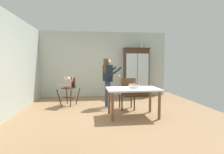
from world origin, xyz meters
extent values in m
plane|color=#93704C|center=(0.00, 0.00, 0.00)|extent=(6.24, 6.24, 0.00)
cube|color=beige|center=(0.00, 2.63, 1.35)|extent=(5.32, 0.06, 2.70)
cube|color=beige|center=(-2.63, 0.00, 1.35)|extent=(0.06, 5.32, 2.70)
cube|color=#422819|center=(1.34, 2.37, 0.99)|extent=(1.01, 0.42, 1.98)
cube|color=#422819|center=(1.34, 2.37, 2.00)|extent=(1.07, 0.48, 0.04)
cube|color=silver|center=(1.10, 2.15, 1.09)|extent=(0.46, 0.01, 1.39)
cube|color=silver|center=(1.58, 2.15, 1.09)|extent=(0.46, 0.01, 1.39)
cube|color=#422819|center=(1.34, 2.37, 1.09)|extent=(0.93, 0.36, 0.02)
cylinder|color=#B2B7B2|center=(1.56, 2.37, 2.13)|extent=(0.13, 0.13, 0.22)
cylinder|color=#B2B7B2|center=(1.56, 2.37, 2.26)|extent=(0.07, 0.07, 0.05)
cylinder|color=#422819|center=(-1.59, 0.92, 0.28)|extent=(0.18, 0.09, 0.56)
cylinder|color=#422819|center=(-1.19, 0.73, 0.28)|extent=(0.09, 0.18, 0.56)
cylinder|color=#422819|center=(-1.39, 1.32, 0.28)|extent=(0.09, 0.18, 0.56)
cylinder|color=#422819|center=(-1.00, 1.12, 0.28)|extent=(0.18, 0.09, 0.56)
cube|color=#422819|center=(-1.29, 1.02, 0.25)|extent=(0.39, 0.22, 0.02)
cube|color=#422819|center=(-1.29, 1.02, 0.57)|extent=(0.46, 0.46, 0.02)
cube|color=#422819|center=(-1.22, 1.16, 0.76)|extent=(0.29, 0.16, 0.34)
cube|color=brown|center=(-1.41, 0.78, 0.68)|extent=(0.50, 0.41, 0.02)
cylinder|color=#B2ADD1|center=(-1.28, 1.04, 0.70)|extent=(0.17, 0.17, 0.22)
sphere|color=beige|center=(-1.28, 1.04, 0.87)|extent=(0.15, 0.15, 0.15)
cylinder|color=beige|center=(-1.41, 1.10, 0.86)|extent=(0.11, 0.08, 0.17)
cylinder|color=beige|center=(-1.16, 0.98, 0.86)|extent=(0.11, 0.08, 0.17)
cylinder|color=#33425B|center=(-0.01, 0.57, 0.41)|extent=(0.11, 0.11, 0.82)
cylinder|color=#33425B|center=(-0.05, 0.73, 0.41)|extent=(0.11, 0.11, 0.82)
cube|color=#19232D|center=(-0.03, 0.65, 1.08)|extent=(0.29, 0.40, 0.52)
cube|color=white|center=(0.07, 0.68, 1.08)|extent=(0.02, 0.06, 0.49)
sphere|color=beige|center=(-0.03, 0.65, 1.43)|extent=(0.19, 0.19, 0.19)
cube|color=brown|center=(-0.08, 0.63, 1.31)|extent=(0.15, 0.22, 0.44)
cylinder|color=#19232D|center=(0.16, 0.50, 1.10)|extent=(0.49, 0.21, 0.37)
sphere|color=beige|center=(0.31, 0.54, 0.99)|extent=(0.08, 0.08, 0.08)
cylinder|color=#19232D|center=(0.05, 0.88, 1.10)|extent=(0.49, 0.21, 0.37)
sphere|color=beige|center=(0.20, 0.93, 0.99)|extent=(0.08, 0.08, 0.08)
cube|color=silver|center=(0.52, -0.46, 0.72)|extent=(1.36, 0.86, 0.04)
cylinder|color=brown|center=(-0.06, -0.80, 0.35)|extent=(0.07, 0.07, 0.70)
cylinder|color=brown|center=(1.11, -0.79, 0.35)|extent=(0.07, 0.07, 0.70)
cylinder|color=brown|center=(-0.07, -0.13, 0.35)|extent=(0.07, 0.07, 0.70)
cylinder|color=brown|center=(1.11, -0.12, 0.35)|extent=(0.07, 0.07, 0.70)
cylinder|color=white|center=(0.56, -0.41, 0.79)|extent=(0.28, 0.28, 0.10)
cylinder|color=brown|center=(0.56, -0.41, 0.84)|extent=(0.27, 0.27, 0.01)
cylinder|color=#F2E5CC|center=(0.56, -0.41, 0.88)|extent=(0.01, 0.01, 0.06)
cone|color=yellow|center=(0.56, -0.41, 0.92)|extent=(0.02, 0.02, 0.02)
sphere|color=red|center=(0.63, -0.45, 0.87)|extent=(0.04, 0.04, 0.04)
cylinder|color=#422819|center=(0.70, 0.47, 0.23)|extent=(0.04, 0.04, 0.45)
cylinder|color=#422819|center=(0.33, 0.47, 0.23)|extent=(0.04, 0.04, 0.45)
cylinder|color=#422819|center=(0.70, 0.10, 0.23)|extent=(0.04, 0.04, 0.45)
cylinder|color=#422819|center=(0.33, 0.10, 0.23)|extent=(0.04, 0.04, 0.45)
cube|color=#473D38|center=(0.52, 0.29, 0.47)|extent=(0.45, 0.45, 0.03)
cube|color=#422819|center=(0.52, 0.09, 0.72)|extent=(0.42, 0.05, 0.48)
cylinder|color=#422819|center=(0.71, 0.09, 0.72)|extent=(0.03, 0.03, 0.48)
cylinder|color=#422819|center=(0.33, 0.08, 0.72)|extent=(0.03, 0.03, 0.48)
camera|label=1|loc=(-0.58, -5.00, 1.39)|focal=28.92mm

